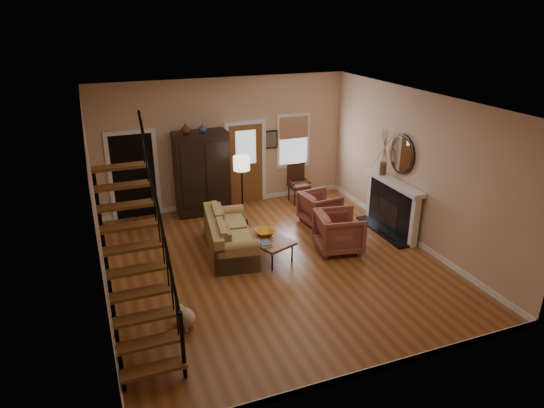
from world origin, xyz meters
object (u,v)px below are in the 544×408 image
object	(u,v)px
sofa	(230,235)
armchair_left	(339,232)
side_chair	(299,184)
coffee_table	(266,247)
armoire	(202,173)
armchair_right	(320,208)
floor_lamp	(242,191)

from	to	relation	value
sofa	armchair_left	bearing A→B (deg)	-10.82
sofa	side_chair	distance (m)	3.30
coffee_table	side_chair	xyz separation A→B (m)	(1.92, 2.62, 0.28)
armoire	armchair_right	bearing A→B (deg)	-33.58
coffee_table	sofa	bearing A→B (deg)	139.98
sofa	coffee_table	distance (m)	0.81
sofa	armchair_right	xyz separation A→B (m)	(2.45, 0.67, -0.00)
armoire	side_chair	distance (m)	2.61
armchair_left	side_chair	xyz separation A→B (m)	(0.34, 2.86, 0.08)
coffee_table	armchair_left	world-z (taller)	armchair_left
coffee_table	armchair_left	size ratio (longest dim) A/B	1.25
armchair_right	side_chair	distance (m)	1.45
floor_lamp	side_chair	distance (m)	2.02
coffee_table	armchair_left	xyz separation A→B (m)	(1.58, -0.24, 0.20)
side_chair	armchair_left	bearing A→B (deg)	-96.80
armchair_left	floor_lamp	distance (m)	2.58
floor_lamp	side_chair	size ratio (longest dim) A/B	1.64
coffee_table	side_chair	distance (m)	3.26
floor_lamp	side_chair	bearing A→B (deg)	23.40
side_chair	sofa	bearing A→B (deg)	-140.25
sofa	side_chair	bearing A→B (deg)	47.86
sofa	armchair_right	distance (m)	2.54
sofa	side_chair	xyz separation A→B (m)	(2.53, 2.11, 0.12)
armoire	side_chair	xyz separation A→B (m)	(2.55, -0.20, -0.54)
side_chair	armoire	bearing A→B (deg)	175.52
armoire	sofa	size ratio (longest dim) A/B	1.02
armoire	armchair_left	bearing A→B (deg)	-54.17
coffee_table	side_chair	world-z (taller)	side_chair
sofa	coffee_table	xyz separation A→B (m)	(0.61, -0.51, -0.16)
armoire	floor_lamp	bearing A→B (deg)	-53.91
sofa	armchair_left	size ratio (longest dim) A/B	2.20
armchair_right	side_chair	bearing A→B (deg)	-8.54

